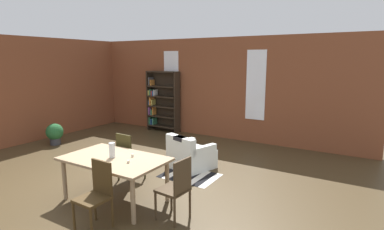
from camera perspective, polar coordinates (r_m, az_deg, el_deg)
name	(u,v)px	position (r m, az deg, el deg)	size (l,w,h in m)	color
ground_plane	(115,179)	(6.31, -14.24, -11.61)	(10.52, 10.52, 0.00)	#43341F
back_wall_brick	(211,88)	(9.22, 3.63, 5.10)	(9.10, 0.12, 2.96)	brown
window_pane_0	(171,81)	(9.88, -3.90, 6.31)	(0.55, 0.02, 1.92)	white
window_pane_1	(256,85)	(8.59, 11.89, 5.49)	(0.55, 0.02, 1.92)	white
dining_table	(115,162)	(5.21, -14.33, -8.63)	(1.71, 1.03, 0.74)	#9E805E
vase_on_table	(112,150)	(5.18, -14.79, -6.39)	(0.10, 0.10, 0.25)	silver
tealight_candle_0	(128,162)	(4.89, -11.87, -8.55)	(0.04, 0.04, 0.04)	silver
tealight_candle_1	(132,155)	(5.16, -11.13, -7.46)	(0.04, 0.04, 0.05)	silver
dining_chair_far_left	(128,155)	(6.02, -11.85, -7.41)	(0.42, 0.42, 0.95)	#312C13
dining_chair_near_right	(96,193)	(4.53, -17.51, -13.79)	(0.41, 0.41, 0.95)	#402D14
dining_chair_head_right	(177,187)	(4.52, -2.91, -13.36)	(0.43, 0.43, 0.95)	#41311E
bookshelf_tall	(162,101)	(9.97, -5.73, 2.55)	(1.14, 0.31, 1.96)	#2D2319
armchair_white	(190,156)	(6.63, -0.33, -7.64)	(1.00, 1.00, 0.75)	white
potted_plant_by_shelf	(55,133)	(9.22, -24.39, -3.10)	(0.46, 0.46, 0.59)	#333338
striped_rug	(190,176)	(6.30, -0.42, -11.30)	(1.12, 0.81, 0.01)	black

